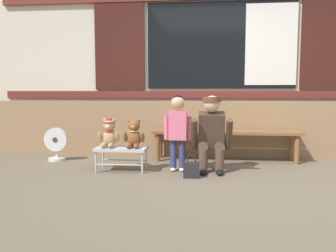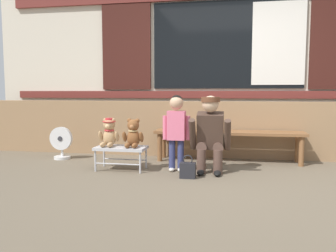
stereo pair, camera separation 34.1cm
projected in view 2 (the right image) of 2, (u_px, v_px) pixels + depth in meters
The scene contains 11 objects.
ground_plane at pixel (222, 180), 3.92m from camera, with size 60.00×60.00×0.00m, color brown.
brick_low_wall at pixel (225, 129), 5.27m from camera, with size 7.89×0.25×0.85m, color #997551.
shop_facade at pixel (227, 52), 5.65m from camera, with size 8.05×0.26×3.27m.
wooden_bench_long at pixel (228, 136), 4.91m from camera, with size 2.10×0.40×0.44m.
small_display_bench at pixel (121, 149), 4.40m from camera, with size 0.64×0.36×0.30m.
teddy_bear_with_hat at pixel (109, 133), 4.41m from camera, with size 0.28×0.27×0.36m.
teddy_bear_plain at pixel (133, 134), 4.35m from camera, with size 0.28×0.26×0.36m.
child_standing at pixel (176, 124), 4.29m from camera, with size 0.35×0.18×0.96m.
adult_crouching at pixel (211, 134), 4.24m from camera, with size 0.50×0.49×0.95m.
handbag_on_ground at pixel (188, 170), 3.99m from camera, with size 0.18×0.11×0.27m.
floor_fan at pixel (61, 143), 5.11m from camera, with size 0.34×0.24×0.48m.
Camera 2 is at (0.08, -3.89, 1.00)m, focal length 36.87 mm.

